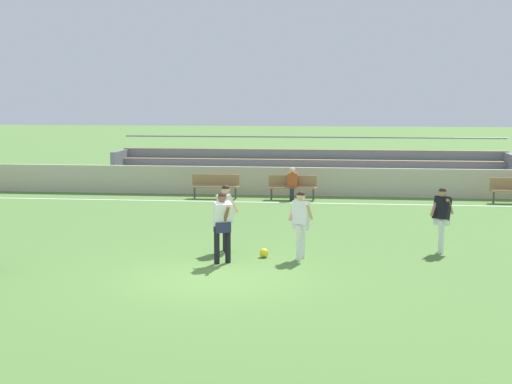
# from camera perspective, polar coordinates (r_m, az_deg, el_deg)

# --- Properties ---
(ground_plane) EXTENTS (160.00, 160.00, 0.00)m
(ground_plane) POSITION_cam_1_polar(r_m,az_deg,el_deg) (16.10, -3.04, -6.55)
(ground_plane) COLOR #517A38
(field_line_sideline) EXTENTS (44.00, 0.12, 0.01)m
(field_line_sideline) POSITION_cam_1_polar(r_m,az_deg,el_deg) (27.38, 1.07, -0.78)
(field_line_sideline) COLOR white
(field_line_sideline) RESTS_ON ground
(sideline_wall) EXTENTS (48.00, 0.16, 1.10)m
(sideline_wall) POSITION_cam_1_polar(r_m,az_deg,el_deg) (29.28, 1.46, 0.82)
(sideline_wall) COLOR beige
(sideline_wall) RESTS_ON ground
(bleacher_stand) EXTENTS (16.31, 2.44, 2.10)m
(bleacher_stand) POSITION_cam_1_polar(r_m,az_deg,el_deg) (31.40, 4.06, 1.81)
(bleacher_stand) COLOR #897051
(bleacher_stand) RESTS_ON ground
(bench_near_bin) EXTENTS (1.80, 0.40, 0.90)m
(bench_near_bin) POSITION_cam_1_polar(r_m,az_deg,el_deg) (28.44, -3.09, 0.61)
(bench_near_bin) COLOR #99754C
(bench_near_bin) RESTS_ON ground
(bench_near_wall_gap) EXTENTS (1.80, 0.40, 0.90)m
(bench_near_wall_gap) POSITION_cam_1_polar(r_m,az_deg,el_deg) (28.09, 2.77, 0.53)
(bench_near_wall_gap) COLOR #99754C
(bench_near_wall_gap) RESTS_ON ground
(spectator_seated) EXTENTS (0.36, 0.42, 1.21)m
(spectator_seated) POSITION_cam_1_polar(r_m,az_deg,el_deg) (27.96, 2.75, 0.82)
(spectator_seated) COLOR #2D2D38
(spectator_seated) RESTS_ON ground
(player_white_wide_left) EXTENTS (0.50, 0.69, 1.65)m
(player_white_wide_left) POSITION_cam_1_polar(r_m,az_deg,el_deg) (17.37, -2.56, -2.22)
(player_white_wide_left) COLOR black
(player_white_wide_left) RESTS_ON ground
(player_white_overlapping) EXTENTS (0.62, 0.52, 1.66)m
(player_white_overlapping) POSITION_cam_1_polar(r_m,az_deg,el_deg) (18.70, -2.29, -1.52)
(player_white_overlapping) COLOR black
(player_white_overlapping) RESTS_ON ground
(player_white_dropping_back) EXTENTS (0.59, 0.48, 1.62)m
(player_white_dropping_back) POSITION_cam_1_polar(r_m,az_deg,el_deg) (17.84, 3.39, -2.05)
(player_white_dropping_back) COLOR white
(player_white_dropping_back) RESTS_ON ground
(player_dark_deep_cover) EXTENTS (0.64, 0.52, 1.61)m
(player_dark_deep_cover) POSITION_cam_1_polar(r_m,az_deg,el_deg) (19.12, 13.83, -1.64)
(player_dark_deep_cover) COLOR white
(player_dark_deep_cover) RESTS_ON ground
(soccer_ball) EXTENTS (0.22, 0.22, 0.22)m
(soccer_ball) POSITION_cam_1_polar(r_m,az_deg,el_deg) (18.14, 0.61, -4.61)
(soccer_ball) COLOR yellow
(soccer_ball) RESTS_ON ground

